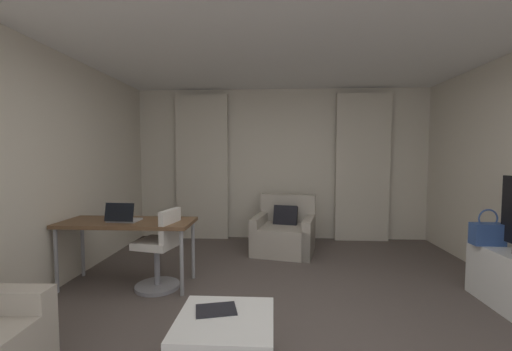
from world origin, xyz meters
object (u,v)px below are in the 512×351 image
at_px(coffee_table, 225,344).
at_px(desk_chair, 160,253).
at_px(handbag_primary, 487,233).
at_px(desk, 128,226).
at_px(laptop, 123,218).
at_px(magazine_open, 216,310).
at_px(armchair, 284,233).

bearing_deg(coffee_table, desk_chair, 124.99).
relative_size(desk_chair, handbag_primary, 2.39).
height_order(desk, laptop, laptop).
height_order(desk_chair, laptop, laptop).
height_order(coffee_table, magazine_open, magazine_open).
bearing_deg(coffee_table, handbag_primary, 26.78).
height_order(armchair, magazine_open, armchair).
xyz_separation_m(armchair, coffee_table, (-0.49, -2.73, -0.09)).
bearing_deg(handbag_primary, armchair, 143.81).
height_order(coffee_table, handbag_primary, handbag_primary).
bearing_deg(handbag_primary, desk_chair, 179.35).
height_order(armchair, desk_chair, desk_chair).
bearing_deg(magazine_open, handbag_primary, 24.38).
distance_m(armchair, desk, 2.28).
height_order(laptop, magazine_open, laptop).
xyz_separation_m(desk_chair, magazine_open, (0.83, -1.21, -0.01)).
relative_size(armchair, desk, 0.70).
bearing_deg(handbag_primary, desk, 178.27).
relative_size(laptop, magazine_open, 1.04).
xyz_separation_m(desk_chair, coffee_table, (0.91, -1.30, -0.21)).
xyz_separation_m(desk_chair, handbag_primary, (3.41, -0.04, 0.28)).
xyz_separation_m(desk, laptop, (-0.03, -0.05, 0.11)).
height_order(armchair, handbag_primary, handbag_primary).
relative_size(laptop, coffee_table, 0.51).
xyz_separation_m(armchair, magazine_open, (-0.57, -2.64, 0.10)).
distance_m(coffee_table, handbag_primary, 2.84).
height_order(desk, magazine_open, desk).
bearing_deg(desk, laptop, -122.82).
distance_m(magazine_open, handbag_primary, 2.85).
relative_size(desk_chair, coffee_table, 1.36).
distance_m(desk, desk_chair, 0.48).
distance_m(armchair, magazine_open, 2.70).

